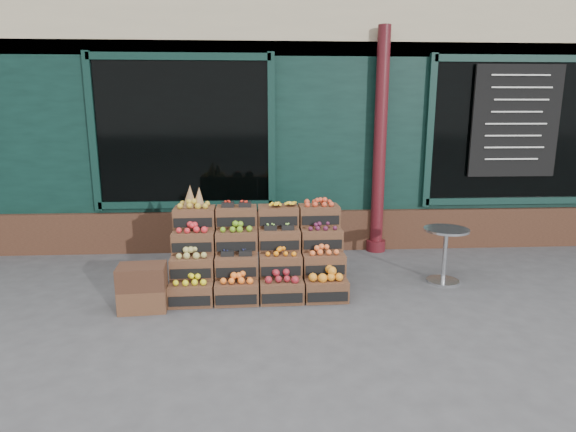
{
  "coord_description": "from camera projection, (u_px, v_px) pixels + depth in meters",
  "views": [
    {
      "loc": [
        -0.53,
        -4.8,
        2.08
      ],
      "look_at": [
        -0.2,
        0.7,
        0.85
      ],
      "focal_mm": 30.0,
      "sensor_mm": 36.0,
      "label": 1
    }
  ],
  "objects": [
    {
      "name": "ground",
      "position": [
        310.0,
        307.0,
        5.16
      ],
      "size": [
        60.0,
        60.0,
        0.0
      ],
      "primitive_type": "plane",
      "color": "#424244",
      "rests_on": "ground"
    },
    {
      "name": "spare_crates",
      "position": [
        143.0,
        288.0,
        5.05
      ],
      "size": [
        0.51,
        0.38,
        0.49
      ],
      "rotation": [
        0.0,
        0.0,
        0.08
      ],
      "color": "#533320",
      "rests_on": "ground"
    },
    {
      "name": "shop_facade",
      "position": [
        285.0,
        93.0,
        9.62
      ],
      "size": [
        12.0,
        6.24,
        4.8
      ],
      "color": "black",
      "rests_on": "ground"
    },
    {
      "name": "shopkeeper",
      "position": [
        166.0,
        178.0,
        7.49
      ],
      "size": [
        0.88,
        0.75,
        2.05
      ],
      "primitive_type": "imported",
      "rotation": [
        0.0,
        0.0,
        2.74
      ],
      "color": "#164D19",
      "rests_on": "ground"
    },
    {
      "name": "crate_display",
      "position": [
        258.0,
        258.0,
        5.62
      ],
      "size": [
        1.97,
        0.99,
        1.22
      ],
      "rotation": [
        0.0,
        0.0,
        0.02
      ],
      "color": "#533320",
      "rests_on": "ground"
    },
    {
      "name": "bistro_table",
      "position": [
        445.0,
        249.0,
        5.82
      ],
      "size": [
        0.54,
        0.54,
        0.68
      ],
      "rotation": [
        0.0,
        0.0,
        0.06
      ],
      "color": "#B3B5BA",
      "rests_on": "ground"
    }
  ]
}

